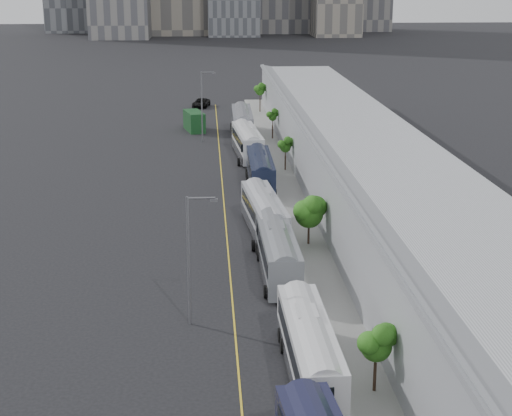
{
  "coord_description": "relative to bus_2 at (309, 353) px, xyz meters",
  "views": [
    {
      "loc": [
        -3.07,
        -6.67,
        22.12
      ],
      "look_at": [
        1.02,
        58.15,
        3.0
      ],
      "focal_mm": 55.0,
      "sensor_mm": 36.0,
      "label": 1
    }
  ],
  "objects": [
    {
      "name": "street_lamp_far",
      "position": [
        -6.1,
        67.88,
        4.1
      ],
      "size": [
        2.04,
        0.22,
        9.8
      ],
      "color": "#59595E",
      "rests_on": "ground"
    },
    {
      "name": "tree_4",
      "position": [
        3.68,
        69.22,
        1.8
      ],
      "size": [
        1.19,
        1.19,
        4.0
      ],
      "color": "black",
      "rests_on": "ground"
    },
    {
      "name": "tree_5",
      "position": [
        3.48,
        92.53,
        2.36
      ],
      "size": [
        1.59,
        1.59,
        4.72
      ],
      "color": "black",
      "rests_on": "ground"
    },
    {
      "name": "bus_6",
      "position": [
        -0.5,
        57.72,
        0.13
      ],
      "size": [
        3.56,
        13.31,
        3.85
      ],
      "rotation": [
        0.0,
        0.0,
        0.07
      ],
      "color": "white",
      "rests_on": "ground"
    },
    {
      "name": "bus_2",
      "position": [
        0.0,
        0.0,
        0.0
      ],
      "size": [
        2.73,
        12.18,
        3.55
      ],
      "rotation": [
        0.0,
        0.0,
        0.01
      ],
      "color": "silver",
      "rests_on": "ground"
    },
    {
      "name": "bus_4",
      "position": [
        -0.64,
        26.35,
        0.05
      ],
      "size": [
        3.56,
        12.71,
        3.67
      ],
      "rotation": [
        0.0,
        0.0,
        0.08
      ],
      "color": "#ABADB6",
      "rests_on": "ground"
    },
    {
      "name": "street_lamp_near",
      "position": [
        -6.77,
        7.66,
        3.58
      ],
      "size": [
        2.04,
        0.22,
        8.79
      ],
      "color": "#59595E",
      "rests_on": "ground"
    },
    {
      "name": "lane_line",
      "position": [
        -4.02,
        21.33,
        -1.49
      ],
      "size": [
        0.12,
        160.0,
        0.02
      ],
      "primitive_type": "cube",
      "color": "gold",
      "rests_on": "ground"
    },
    {
      "name": "bus_5",
      "position": [
        0.13,
        42.8,
        0.04
      ],
      "size": [
        2.8,
        12.52,
        3.65
      ],
      "rotation": [
        0.0,
        0.0,
        -0.01
      ],
      "color": "#171D34",
      "rests_on": "ground"
    },
    {
      "name": "suv",
      "position": [
        -6.59,
        98.75,
        -0.74
      ],
      "size": [
        3.5,
        5.85,
        1.52
      ],
      "primitive_type": "imported",
      "rotation": [
        0.0,
        0.0,
        -0.19
      ],
      "color": "black",
      "rests_on": "ground"
    },
    {
      "name": "depot",
      "position": [
        10.47,
        21.33,
        2.02
      ],
      "size": [
        12.45,
        160.4,
        7.2
      ],
      "color": "gray",
      "rests_on": "ground"
    },
    {
      "name": "tree_3",
      "position": [
        3.61,
        50.16,
        1.54
      ],
      "size": [
        1.33,
        1.33,
        3.77
      ],
      "color": "black",
      "rests_on": "ground"
    },
    {
      "name": "bus_7",
      "position": [
        -0.53,
        71.65,
        0.2
      ],
      "size": [
        3.05,
        13.81,
        4.02
      ],
      "rotation": [
        0.0,
        0.0,
        -0.02
      ],
      "color": "gray",
      "rests_on": "ground"
    },
    {
      "name": "bus_3",
      "position": [
        -0.36,
        16.24,
        0.04
      ],
      "size": [
        2.8,
        12.52,
        3.65
      ],
      "rotation": [
        0.0,
        0.0,
        0.01
      ],
      "color": "slate",
      "rests_on": "ground"
    },
    {
      "name": "shipping_container",
      "position": [
        -7.51,
        76.32,
        -0.04
      ],
      "size": [
        3.46,
        6.09,
        2.91
      ],
      "primitive_type": "cube",
      "rotation": [
        0.0,
        0.0,
        0.23
      ],
      "color": "#113818",
      "rests_on": "ground"
    },
    {
      "name": "tree_2",
      "position": [
        2.93,
        23.08,
        1.67
      ],
      "size": [
        2.45,
        2.45,
        4.4
      ],
      "color": "black",
      "rests_on": "ground"
    },
    {
      "name": "sidewalk",
      "position": [
        6.48,
        21.33,
        -1.44
      ],
      "size": [
        10.0,
        170.0,
        0.12
      ],
      "primitive_type": "cube",
      "color": "gray",
      "rests_on": "ground"
    },
    {
      "name": "tree_1",
      "position": [
        3.41,
        -1.96,
        1.55
      ],
      "size": [
        1.74,
        1.74,
        3.94
      ],
      "color": "black",
      "rests_on": "ground"
    }
  ]
}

